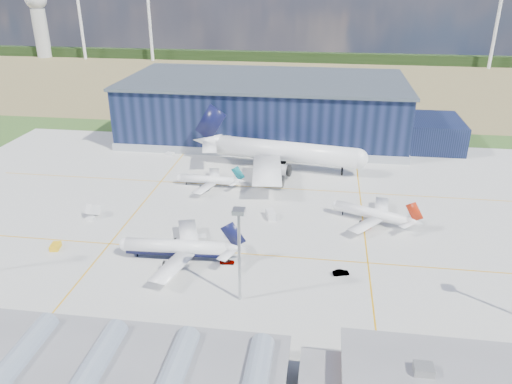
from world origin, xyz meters
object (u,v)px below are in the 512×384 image
Objects in this scene: car_a at (227,262)px; car_b at (341,273)px; hangar at (271,111)px; airliner_widebody at (286,141)px; gse_van_a at (196,240)px; gse_van_b at (271,215)px; airliner_red at (372,208)px; gse_cart_b at (170,154)px; gse_tug_a at (56,247)px; airstair at (93,212)px; airliner_navy at (176,240)px; airliner_regional at (207,176)px; light_mast_center at (239,241)px.

car_a is 0.93× the size of car_b.
airliner_widebody is (10.26, -41.45, -0.48)m from hangar.
gse_van_b is (18.53, 18.58, -0.05)m from gse_van_a.
car_b is (39.28, -9.98, -0.53)m from gse_van_a.
airliner_red is 91.01m from gse_cart_b.
gse_cart_b is at bearing 73.88° from gse_tug_a.
hangar is at bearing 77.77° from airstair.
gse_van_a is at bearing -112.79° from airliner_navy.
airliner_navy is 6.19× the size of gse_van_a.
airliner_red is 47.99m from car_a.
gse_tug_a is 76.28m from car_b.
airliner_widebody is at bearing 40.50° from gse_tug_a.
light_mast_center is at bearing 111.89° from airliner_regional.
car_a is 28.88m from car_b.
airliner_navy is 81.13m from gse_cart_b.
gse_van_b reaches higher than gse_tug_a.
light_mast_center is 103.41m from gse_cart_b.
airliner_widebody is 13.60× the size of gse_van_b.
airliner_widebody is (-29.04, 39.75, 6.54)m from airliner_red.
gse_van_b is (-0.85, -41.36, -9.98)m from airliner_widebody.
gse_van_b is 1.55× the size of gse_cart_b.
airliner_red is 90.03m from gse_tug_a.
airliner_regional is 32.52m from gse_van_b.
car_b is at bearing -74.84° from hangar.
airstair is (-44.35, -89.50, -10.10)m from hangar.
airliner_widebody is 18.76× the size of gse_tug_a.
airliner_widebody is 16.80× the size of car_b.
light_mast_center reaches higher than airstair.
gse_van_b is 1.06× the size of airstair.
gse_tug_a is 0.66× the size of gse_van_a.
light_mast_center is 4.85× the size of airstair.
gse_van_b is 54.18m from airstair.
airliner_navy is at bearing -99.14° from airliner_widebody.
gse_tug_a is 0.72× the size of gse_van_b.
car_b is (-9.13, -30.16, -3.93)m from airliner_red.
airliner_red reaches higher than car_b.
gse_cart_b is at bearing -138.95° from hangar.
airstair is at bearing 145.58° from light_mast_center.
light_mast_center reaches higher than gse_van_a.
gse_van_a is (-9.11, -101.39, -10.42)m from hangar.
hangar is at bearing -41.61° from airliner_red.
car_b is (74.52, -21.87, -0.85)m from airstair.
gse_cart_b is at bearing -49.76° from airliner_regional.
airliner_navy is at bearing -10.16° from gse_tug_a.
car_b is (67.84, -78.56, -0.03)m from gse_cart_b.
airliner_red reaches higher than car_a.
airliner_navy is (-12.11, -109.65, -6.06)m from hangar.
gse_van_a is (-48.41, -20.18, -3.40)m from airliner_red.
hangar is 100.39m from airstair.
gse_tug_a reaches higher than car_a.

